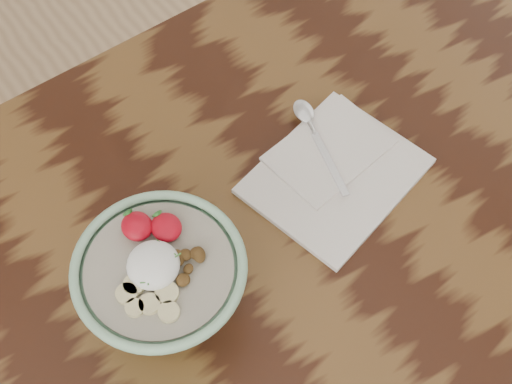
# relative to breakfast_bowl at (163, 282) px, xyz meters

# --- Properties ---
(table) EXTENTS (1.60, 0.90, 0.75)m
(table) POSITION_rel_breakfast_bowl_xyz_m (0.05, -0.03, -0.16)
(table) COLOR black
(table) RESTS_ON ground
(breakfast_bowl) EXTENTS (0.21, 0.21, 0.14)m
(breakfast_bowl) POSITION_rel_breakfast_bowl_xyz_m (0.00, 0.00, 0.00)
(breakfast_bowl) COLOR #8CBD98
(breakfast_bowl) RESTS_ON table
(napkin) EXTENTS (0.27, 0.23, 0.01)m
(napkin) POSITION_rel_breakfast_bowl_xyz_m (0.30, 0.03, -0.06)
(napkin) COLOR white
(napkin) RESTS_ON table
(spoon) EXTENTS (0.07, 0.17, 0.01)m
(spoon) POSITION_rel_breakfast_bowl_xyz_m (0.31, 0.11, -0.05)
(spoon) COLOR silver
(spoon) RESTS_ON napkin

